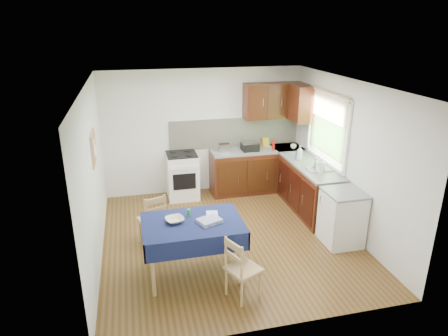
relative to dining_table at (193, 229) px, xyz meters
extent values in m
plane|color=#4A3313|center=(0.72, 0.85, -0.71)|extent=(4.20, 4.20, 0.00)
cube|color=silver|center=(0.72, 0.85, 1.79)|extent=(4.00, 4.20, 0.02)
cube|color=white|center=(0.72, 2.95, 0.54)|extent=(4.00, 0.02, 2.50)
cube|color=white|center=(0.72, -1.25, 0.54)|extent=(4.00, 0.02, 2.50)
cube|color=white|center=(-1.28, 0.85, 0.54)|extent=(0.02, 4.20, 2.50)
cube|color=white|center=(2.72, 0.85, 0.54)|extent=(0.02, 4.20, 2.50)
cube|color=black|center=(1.77, 2.65, -0.28)|extent=(1.90, 0.60, 0.86)
cube|color=black|center=(2.42, 1.50, -0.28)|extent=(0.60, 1.70, 0.86)
cube|color=slate|center=(1.77, 2.65, 0.17)|extent=(1.90, 0.60, 0.04)
cube|color=slate|center=(2.42, 1.50, 0.17)|extent=(0.60, 1.70, 0.04)
cube|color=slate|center=(2.42, 2.65, 0.17)|extent=(0.60, 0.60, 0.04)
cube|color=beige|center=(1.37, 2.93, 0.49)|extent=(2.70, 0.02, 0.60)
cube|color=black|center=(2.12, 2.77, 1.14)|extent=(1.20, 0.35, 0.70)
cube|color=black|center=(2.54, 2.35, 1.14)|extent=(0.35, 0.50, 0.70)
cube|color=white|center=(0.22, 2.65, -0.26)|extent=(0.60, 0.60, 0.90)
cube|color=black|center=(0.22, 2.65, 0.20)|extent=(0.58, 0.58, 0.02)
cube|color=black|center=(0.22, 2.34, -0.26)|extent=(0.44, 0.01, 0.32)
cube|color=#2D5221|center=(2.70, 1.55, 0.79)|extent=(0.01, 1.40, 0.85)
cube|color=white|center=(2.69, 1.55, 1.44)|extent=(0.04, 1.48, 0.06)
cube|color=white|center=(2.69, 1.55, 0.24)|extent=(0.04, 1.48, 0.06)
cube|color=tan|center=(2.67, 1.55, 1.22)|extent=(0.02, 1.36, 0.44)
cube|color=white|center=(2.42, 0.30, -0.28)|extent=(0.55, 0.58, 0.85)
cube|color=slate|center=(2.42, 0.30, 0.16)|extent=(0.58, 0.60, 0.03)
cube|color=#AD8056|center=(-1.26, 1.15, 0.89)|extent=(0.02, 0.62, 0.47)
cube|color=#A47445|center=(-1.24, 1.15, 0.89)|extent=(0.01, 0.56, 0.41)
cube|color=white|center=(-1.23, 1.07, 0.91)|extent=(0.00, 0.18, 0.24)
cube|color=white|center=(-1.23, 1.27, 0.79)|extent=(0.00, 0.15, 0.20)
cube|color=#0E1739|center=(0.00, 0.00, 0.09)|extent=(1.30, 0.87, 0.03)
cube|color=#0E1739|center=(0.00, -0.44, -0.02)|extent=(1.34, 0.02, 0.26)
cube|color=#0E1739|center=(0.00, 0.44, -0.02)|extent=(1.34, 0.02, 0.26)
cube|color=#0E1739|center=(-0.66, 0.00, -0.02)|extent=(0.02, 0.91, 0.26)
cube|color=#0E1739|center=(0.66, 0.00, -0.02)|extent=(0.02, 0.91, 0.26)
cylinder|color=#AD8056|center=(-0.57, -0.35, -0.32)|extent=(0.05, 0.05, 0.78)
cylinder|color=#AD8056|center=(0.57, -0.35, -0.32)|extent=(0.05, 0.05, 0.78)
cylinder|color=#AD8056|center=(-0.57, 0.35, -0.32)|extent=(0.05, 0.05, 0.78)
cylinder|color=#AD8056|center=(0.57, 0.35, -0.32)|extent=(0.05, 0.05, 0.78)
cube|color=#AD8056|center=(-0.49, 0.97, -0.30)|extent=(0.49, 0.49, 0.04)
cube|color=#AD8056|center=(-0.43, 0.82, 0.02)|extent=(0.34, 0.14, 0.27)
cylinder|color=#AD8056|center=(-0.39, 1.17, -0.50)|extent=(0.03, 0.03, 0.41)
cylinder|color=#AD8056|center=(-0.69, 1.07, -0.50)|extent=(0.03, 0.03, 0.41)
cylinder|color=#AD8056|center=(-0.29, 0.88, -0.50)|extent=(0.03, 0.03, 0.41)
cylinder|color=#AD8056|center=(-0.58, 0.77, -0.50)|extent=(0.03, 0.03, 0.41)
cube|color=#AD8056|center=(0.54, -0.62, -0.30)|extent=(0.50, 0.50, 0.04)
cube|color=#AD8056|center=(0.39, -0.69, 0.01)|extent=(0.17, 0.32, 0.27)
cylinder|color=#AD8056|center=(0.74, -0.69, -0.51)|extent=(0.03, 0.03, 0.41)
cylinder|color=#AD8056|center=(0.61, -0.42, -0.51)|extent=(0.03, 0.03, 0.41)
cylinder|color=#AD8056|center=(0.46, -0.82, -0.51)|extent=(0.03, 0.03, 0.41)
cylinder|color=#AD8056|center=(0.34, -0.54, -0.51)|extent=(0.03, 0.03, 0.41)
cube|color=#B5B5BA|center=(1.07, 2.64, 0.27)|extent=(0.23, 0.14, 0.16)
cube|color=black|center=(1.07, 2.64, 0.36)|extent=(0.19, 0.02, 0.02)
cube|color=black|center=(1.59, 2.59, 0.27)|extent=(0.32, 0.28, 0.15)
cube|color=#B5B5BA|center=(1.59, 2.59, 0.36)|extent=(0.32, 0.28, 0.03)
cylinder|color=red|center=(2.05, 2.49, 0.30)|extent=(0.05, 0.05, 0.22)
cube|color=gold|center=(1.99, 2.82, 0.28)|extent=(0.14, 0.11, 0.17)
cube|color=#98989D|center=(2.44, 1.25, 0.20)|extent=(0.40, 0.31, 0.02)
cylinder|color=white|center=(2.44, 1.25, 0.29)|extent=(0.05, 0.19, 0.19)
cylinder|color=white|center=(2.41, 1.15, 0.29)|extent=(0.15, 0.15, 0.19)
sphere|color=white|center=(2.41, 1.15, 0.40)|extent=(0.09, 0.09, 0.09)
imported|color=white|center=(2.48, 2.50, 0.24)|extent=(0.14, 0.14, 0.09)
imported|color=white|center=(2.31, 1.81, 0.33)|extent=(0.14, 0.14, 0.28)
imported|color=#1C6AA8|center=(2.33, 1.87, 0.29)|extent=(0.12, 0.12, 0.20)
imported|color=#248436|center=(2.41, 1.29, 0.27)|extent=(0.16, 0.16, 0.15)
imported|color=beige|center=(-0.23, 0.06, 0.14)|extent=(0.29, 0.29, 0.06)
imported|color=white|center=(0.22, 0.16, 0.11)|extent=(0.19, 0.24, 0.02)
cylinder|color=#248631|center=(-0.02, 0.20, 0.16)|extent=(0.05, 0.05, 0.10)
cube|color=navy|center=(0.22, -0.06, 0.13)|extent=(0.35, 0.32, 0.05)
camera|label=1|loc=(-0.69, -4.72, 2.63)|focal=32.00mm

